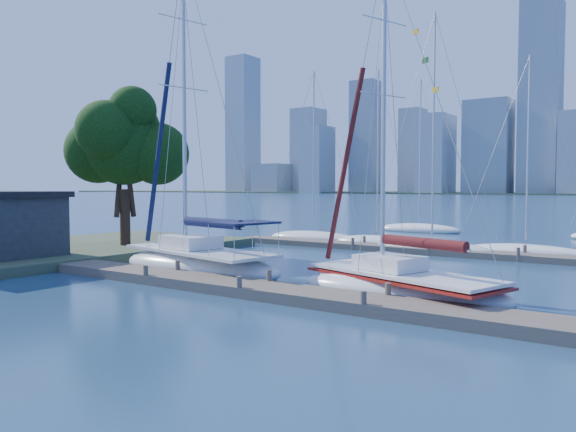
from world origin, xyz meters
The scene contains 12 objects.
ground centered at (0.00, 0.00, 0.00)m, with size 700.00×700.00×0.00m, color navy.
near_dock centered at (0.00, 0.00, 0.20)m, with size 26.00×2.00×0.40m, color #4E4239.
far_dock centered at (2.00, 16.00, 0.18)m, with size 30.00×1.80×0.36m, color #4E4239.
shore centered at (-17.00, 3.00, 0.25)m, with size 12.00×22.00×0.50m, color #38472D.
tree centered at (-14.49, 5.78, 6.74)m, with size 7.18×6.57×9.89m.
sailboat_navy centered at (-5.49, 2.72, 1.18)m, with size 9.71×4.80×15.67m.
sailboat_maroon centered at (4.75, 2.55, 1.06)m, with size 8.52×5.03×13.31m.
bg_boat_0 centered at (-9.35, 19.00, 0.25)m, with size 7.87×3.93×12.88m.
bg_boat_1 centered at (-3.93, 18.58, 0.25)m, with size 6.69×3.42×12.32m.
bg_boat_2 centered at (0.69, 16.65, 0.29)m, with size 7.80×4.96×14.84m.
bg_boat_3 centered at (5.81, 17.96, 0.24)m, with size 7.61×4.55×11.87m.
bg_boat_6 centered at (-5.94, 31.30, 0.27)m, with size 7.88×4.46×13.85m.
Camera 1 is at (12.91, -16.40, 4.04)m, focal length 35.00 mm.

